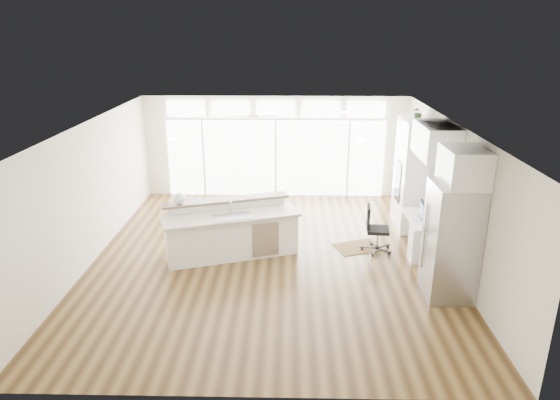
{
  "coord_description": "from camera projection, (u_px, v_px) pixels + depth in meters",
  "views": [
    {
      "loc": [
        0.4,
        -9.09,
        4.42
      ],
      "look_at": [
        0.19,
        0.6,
        1.03
      ],
      "focal_mm": 32.0,
      "sensor_mm": 36.0,
      "label": 1
    }
  ],
  "objects": [
    {
      "name": "desk_window",
      "position": [
        447.0,
        181.0,
        9.75
      ],
      "size": [
        0.04,
        0.85,
        0.85
      ],
      "primitive_type": "cube",
      "color": "white",
      "rests_on": "wall_right"
    },
    {
      "name": "fridge_cabinet",
      "position": [
        464.0,
        166.0,
        7.95
      ],
      "size": [
        0.64,
        0.9,
        0.6
      ],
      "primitive_type": "cube",
      "color": "white",
      "rests_on": "wall_right"
    },
    {
      "name": "refrigerator",
      "position": [
        451.0,
        241.0,
        8.38
      ],
      "size": [
        0.76,
        0.9,
        2.0
      ],
      "primitive_type": "cube",
      "color": "#AAABAF",
      "rests_on": "floor"
    },
    {
      "name": "ceiling_fan",
      "position": [
        253.0,
        112.0,
        11.88
      ],
      "size": [
        1.16,
        1.16,
        0.32
      ],
      "primitive_type": "cube",
      "color": "white",
      "rests_on": "ceiling"
    },
    {
      "name": "wall_left",
      "position": [
        90.0,
        193.0,
        9.67
      ],
      "size": [
        0.04,
        8.0,
        2.7
      ],
      "primitive_type": "cube",
      "color": "beige",
      "rests_on": "floor"
    },
    {
      "name": "keyboard",
      "position": [
        413.0,
        218.0,
        10.02
      ],
      "size": [
        0.14,
        0.33,
        0.02
      ],
      "primitive_type": "cube",
      "rotation": [
        0.0,
        0.0,
        0.07
      ],
      "color": "white",
      "rests_on": "desk_nook"
    },
    {
      "name": "rug",
      "position": [
        357.0,
        247.0,
        10.52
      ],
      "size": [
        1.09,
        0.94,
        0.01
      ],
      "primitive_type": "cube",
      "rotation": [
        0.0,
        0.0,
        0.36
      ],
      "color": "#3D2913",
      "rests_on": "floor"
    },
    {
      "name": "framed_photos",
      "position": [
        437.0,
        179.0,
        10.38
      ],
      "size": [
        0.06,
        0.22,
        0.8
      ],
      "primitive_type": "cube",
      "color": "black",
      "rests_on": "wall_right"
    },
    {
      "name": "ceiling",
      "position": [
        269.0,
        125.0,
        9.16
      ],
      "size": [
        7.0,
        8.0,
        0.02
      ],
      "primitive_type": "cube",
      "color": "white",
      "rests_on": "wall_back"
    },
    {
      "name": "fishbowl",
      "position": [
        179.0,
        199.0,
        9.86
      ],
      "size": [
        0.3,
        0.3,
        0.23
      ],
      "primitive_type": "sphere",
      "rotation": [
        0.0,
        0.0,
        0.39
      ],
      "color": "white",
      "rests_on": "kitchen_island"
    },
    {
      "name": "glass_wall",
      "position": [
        276.0,
        158.0,
        13.42
      ],
      "size": [
        5.8,
        0.06,
        2.08
      ],
      "primitive_type": "cube",
      "color": "white",
      "rests_on": "wall_back"
    },
    {
      "name": "wall_back",
      "position": [
        276.0,
        147.0,
        13.38
      ],
      "size": [
        7.0,
        0.04,
        2.7
      ],
      "primitive_type": "cube",
      "color": "beige",
      "rests_on": "floor"
    },
    {
      "name": "office_chair",
      "position": [
        378.0,
        230.0,
        10.18
      ],
      "size": [
        0.55,
        0.52,
        0.97
      ],
      "primitive_type": "cube",
      "rotation": [
        0.0,
        0.0,
        -0.1
      ],
      "color": "black",
      "rests_on": "floor"
    },
    {
      "name": "potted_plant",
      "position": [
        418.0,
        114.0,
        10.82
      ],
      "size": [
        0.29,
        0.31,
        0.23
      ],
      "primitive_type": "imported",
      "rotation": [
        0.0,
        0.0,
        0.08
      ],
      "color": "#2F5022",
      "rests_on": "oven_cabinet"
    },
    {
      "name": "wall_front",
      "position": [
        256.0,
        304.0,
        5.83
      ],
      "size": [
        7.0,
        0.04,
        2.7
      ],
      "primitive_type": "cube",
      "color": "beige",
      "rests_on": "floor"
    },
    {
      "name": "monitor",
      "position": [
        423.0,
        210.0,
        9.96
      ],
      "size": [
        0.1,
        0.44,
        0.36
      ],
      "primitive_type": "cube",
      "rotation": [
        0.0,
        0.0,
        -0.06
      ],
      "color": "black",
      "rests_on": "desk_nook"
    },
    {
      "name": "upper_cabinets",
      "position": [
        436.0,
        141.0,
        9.49
      ],
      "size": [
        0.64,
        1.3,
        0.64
      ],
      "primitive_type": "cube",
      "color": "white",
      "rests_on": "wall_right"
    },
    {
      "name": "desk_nook",
      "position": [
        424.0,
        236.0,
        10.14
      ],
      "size": [
        0.72,
        1.3,
        0.76
      ],
      "primitive_type": "cube",
      "color": "white",
      "rests_on": "floor"
    },
    {
      "name": "transom_row",
      "position": [
        276.0,
        109.0,
        12.98
      ],
      "size": [
        5.9,
        0.06,
        0.4
      ],
      "primitive_type": "cube",
      "color": "white",
      "rests_on": "wall_back"
    },
    {
      "name": "floor",
      "position": [
        270.0,
        258.0,
        10.05
      ],
      "size": [
        7.0,
        8.0,
        0.02
      ],
      "primitive_type": "cube",
      "color": "#3F2A13",
      "rests_on": "ground"
    },
    {
      "name": "oven_cabinet",
      "position": [
        413.0,
        174.0,
        11.27
      ],
      "size": [
        0.64,
        1.2,
        2.5
      ],
      "primitive_type": "cube",
      "color": "white",
      "rests_on": "floor"
    },
    {
      "name": "kitchen_island",
      "position": [
        232.0,
        231.0,
        9.98
      ],
      "size": [
        2.89,
        1.83,
        1.07
      ],
      "primitive_type": "cube",
      "rotation": [
        0.0,
        0.0,
        0.32
      ],
      "color": "white",
      "rests_on": "floor"
    },
    {
      "name": "wall_right",
      "position": [
        452.0,
        196.0,
        9.53
      ],
      "size": [
        0.04,
        8.0,
        2.7
      ],
      "primitive_type": "cube",
      "color": "beige",
      "rests_on": "floor"
    },
    {
      "name": "recessed_lights",
      "position": [
        270.0,
        124.0,
        9.35
      ],
      "size": [
        3.4,
        3.0,
        0.02
      ],
      "primitive_type": "cube",
      "color": "white",
      "rests_on": "ceiling"
    }
  ]
}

